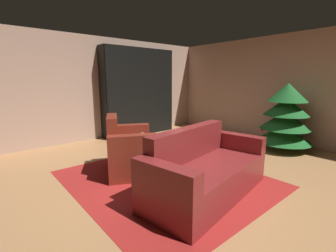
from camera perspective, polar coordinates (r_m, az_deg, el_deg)
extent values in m
plane|color=#AC784B|center=(3.74, 4.18, -12.33)|extent=(7.77, 7.77, 0.00)
cube|color=tan|center=(6.18, 26.77, 7.93)|extent=(6.50, 0.06, 2.52)
cube|color=tan|center=(6.15, -17.39, 8.61)|extent=(0.06, 6.59, 2.52)
cube|color=maroon|center=(3.66, -0.56, -12.74)|extent=(2.88, 2.55, 0.01)
cube|color=black|center=(6.32, -6.28, 8.12)|extent=(0.03, 2.08, 2.30)
cube|color=black|center=(7.08, -0.15, 8.53)|extent=(0.38, 0.03, 2.30)
cube|color=black|center=(5.97, -15.49, 7.60)|extent=(0.38, 0.03, 2.30)
cube|color=black|center=(6.63, -6.93, -1.68)|extent=(0.36, 2.03, 0.03)
cube|color=black|center=(6.54, -7.02, 2.20)|extent=(0.36, 2.03, 0.03)
cube|color=black|center=(6.49, -7.12, 6.17)|extent=(0.36, 2.03, 0.02)
cube|color=black|center=(6.46, -7.22, 10.19)|extent=(0.36, 2.03, 0.02)
cube|color=black|center=(6.47, -7.32, 14.21)|extent=(0.36, 2.03, 0.02)
cube|color=black|center=(6.51, -7.43, 18.21)|extent=(0.36, 2.03, 0.03)
cube|color=black|center=(6.59, -7.91, 9.51)|extent=(0.05, 1.16, 0.73)
cube|color=black|center=(6.57, -7.79, 9.50)|extent=(0.03, 1.19, 0.76)
cube|color=#38843E|center=(7.24, -0.82, 0.88)|extent=(0.18, 0.03, 0.32)
cube|color=#AEB19F|center=(7.19, -1.01, 0.97)|extent=(0.22, 0.05, 0.35)
cube|color=tan|center=(7.18, -1.37, 0.50)|extent=(0.21, 0.03, 0.24)
cube|color=orange|center=(7.15, -1.68, 0.71)|extent=(0.20, 0.04, 0.31)
cube|color=#3E3B31|center=(7.13, -1.98, 0.67)|extent=(0.17, 0.03, 0.30)
cube|color=#114094|center=(7.08, -1.94, 0.47)|extent=(0.27, 0.03, 0.28)
cube|color=orange|center=(7.05, -2.23, 0.70)|extent=(0.26, 0.03, 0.34)
cube|color=tan|center=(7.04, -2.49, 0.54)|extent=(0.25, 0.03, 0.31)
cube|color=#1A4E9A|center=(7.02, -2.81, 0.69)|extent=(0.22, 0.03, 0.35)
cube|color=#2E804A|center=(7.12, -0.82, 4.16)|extent=(0.28, 0.03, 0.26)
cube|color=brown|center=(7.11, -1.30, 4.64)|extent=(0.20, 0.04, 0.38)
cube|color=gold|center=(7.08, -1.62, 4.19)|extent=(0.21, 0.05, 0.27)
cube|color=purple|center=(7.05, -2.02, 4.38)|extent=(0.19, 0.04, 0.33)
cube|color=#2C8D35|center=(6.99, -2.15, 4.23)|extent=(0.26, 0.03, 0.30)
cube|color=#A4A69F|center=(6.95, -2.37, 4.53)|extent=(0.29, 0.04, 0.39)
cube|color=#51311F|center=(6.93, -2.75, 4.42)|extent=(0.27, 0.04, 0.37)
cube|color=#2F8536|center=(6.91, -3.12, 4.17)|extent=(0.25, 0.05, 0.31)
cube|color=#BBA69A|center=(7.10, -0.97, 15.64)|extent=(0.24, 0.04, 0.37)
cube|color=#BCA18F|center=(7.08, -1.32, 15.74)|extent=(0.21, 0.03, 0.39)
cube|color=red|center=(7.07, -1.66, 15.52)|extent=(0.17, 0.04, 0.34)
cube|color=orange|center=(7.03, -1.78, 15.68)|extent=(0.23, 0.04, 0.37)
cube|color=#562E31|center=(6.99, -2.04, 15.32)|extent=(0.24, 0.03, 0.28)
cube|color=#B6AE91|center=(6.97, -2.37, 15.34)|extent=(0.22, 0.04, 0.28)
cube|color=maroon|center=(3.92, -8.97, -7.88)|extent=(0.89, 0.92, 0.43)
cube|color=maroon|center=(3.79, -13.37, -1.36)|extent=(0.63, 0.43, 0.51)
cube|color=maroon|center=(3.50, -8.55, -7.84)|extent=(0.48, 0.71, 0.71)
cube|color=maroon|center=(4.26, -9.43, -4.36)|extent=(0.48, 0.71, 0.71)
ellipsoid|color=#9F8464|center=(3.84, -8.05, -3.50)|extent=(0.33, 0.29, 0.18)
sphere|color=#9F8464|center=(3.86, -6.24, -2.55)|extent=(0.13, 0.13, 0.13)
cube|color=maroon|center=(3.18, 9.65, -12.64)|extent=(1.06, 1.65, 0.43)
cube|color=maroon|center=(3.20, 4.99, -4.20)|extent=(0.43, 1.55, 0.44)
cube|color=maroon|center=(2.50, -0.83, -16.49)|extent=(0.83, 0.31, 0.66)
cube|color=maroon|center=(3.86, 16.29, -6.69)|extent=(0.83, 0.31, 0.66)
cylinder|color=black|center=(3.30, 2.17, -11.87)|extent=(0.04, 0.04, 0.40)
cylinder|color=black|center=(3.58, 1.29, -9.92)|extent=(0.04, 0.04, 0.40)
cylinder|color=black|center=(3.39, -2.82, -11.18)|extent=(0.04, 0.04, 0.40)
cylinder|color=silver|center=(3.35, 0.21, -7.65)|extent=(0.65, 0.65, 0.02)
cube|color=#3B7A54|center=(3.32, -0.11, -7.40)|extent=(0.22, 0.18, 0.03)
cube|color=gold|center=(3.31, -0.01, -7.06)|extent=(0.20, 0.12, 0.02)
cube|color=gray|center=(3.31, 0.02, -6.76)|extent=(0.21, 0.15, 0.02)
cube|color=gray|center=(3.30, 0.05, -6.48)|extent=(0.19, 0.19, 0.02)
cube|color=red|center=(3.30, -0.12, -6.06)|extent=(0.20, 0.17, 0.03)
cylinder|color=maroon|center=(3.48, 0.97, -4.84)|extent=(0.08, 0.08, 0.22)
cylinder|color=maroon|center=(3.45, 0.98, -2.46)|extent=(0.03, 0.03, 0.08)
cylinder|color=brown|center=(5.65, 26.11, -4.31)|extent=(0.08, 0.08, 0.17)
cone|color=#1B5E25|center=(5.59, 26.36, -1.56)|extent=(1.11, 1.11, 0.39)
cone|color=#1B5E25|center=(5.54, 26.62, 1.36)|extent=(1.01, 1.01, 0.39)
cone|color=#1B5E25|center=(5.50, 26.88, 4.32)|extent=(0.90, 0.90, 0.39)
cone|color=#1B5E25|center=(5.48, 27.15, 7.31)|extent=(0.79, 0.79, 0.39)
sphere|color=red|center=(5.48, 21.80, -0.95)|extent=(0.06, 0.06, 0.06)
sphere|color=yellow|center=(5.87, 26.99, 4.14)|extent=(0.07, 0.07, 0.07)
sphere|color=red|center=(5.80, 27.23, 6.83)|extent=(0.06, 0.06, 0.06)
sphere|color=blue|center=(5.87, 22.90, -0.66)|extent=(0.06, 0.06, 0.06)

